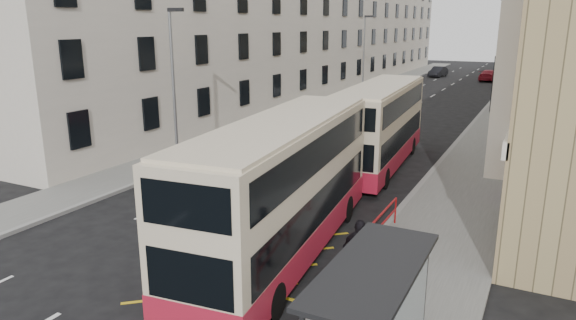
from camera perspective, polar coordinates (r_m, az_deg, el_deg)
The scene contains 19 objects.
ground at distance 15.86m, azimuth -21.47°, elevation -14.06°, with size 200.00×200.00×0.00m, color black.
pavement_right at distance 39.67m, azimuth 22.42°, elevation 3.18°, with size 4.00×120.00×0.15m, color #60605C.
pavement_left at distance 43.61m, azimuth 1.70°, elevation 5.29°, with size 3.00×120.00×0.15m, color #60605C.
kerb_right at distance 39.87m, azimuth 19.56°, elevation 3.50°, with size 0.25×120.00×0.15m, color gray.
kerb_left at distance 43.00m, azimuth 3.52°, elevation 5.13°, with size 0.25×120.00×0.15m, color gray.
road_markings at distance 55.46m, azimuth 15.57°, elevation 6.77°, with size 10.00×110.00×0.01m, color silver, non-canonical shape.
terrace_left at distance 59.56m, azimuth 3.01°, elevation 14.11°, with size 9.18×79.00×13.25m.
bus_shelter at distance 10.31m, azimuth 9.45°, elevation -16.09°, with size 1.65×4.25×2.70m.
guard_railing at distance 16.68m, azimuth 8.87°, elevation -8.38°, with size 0.06×6.56×1.01m.
street_lamp_near at distance 27.19m, azimuth -12.57°, elevation 8.76°, with size 0.93×0.18×8.00m.
street_lamp_far at distance 53.78m, azimuth 8.48°, elevation 11.87°, with size 0.93×0.18×8.00m.
double_decker_front at distance 16.39m, azimuth -0.52°, elevation -3.19°, with size 3.78×11.59×4.54m.
double_decker_rear at distance 27.18m, azimuth 10.17°, elevation 3.75°, with size 3.27×11.14×4.39m.
pedestrian_mid at distance 12.10m, azimuth 8.73°, elevation -16.77°, with size 0.92×0.71×1.88m, color black.
pedestrian_far at distance 14.98m, azimuth 7.93°, elevation -10.08°, with size 1.13×0.47×1.93m, color black.
white_van at distance 50.75m, azimuth 9.45°, elevation 7.18°, with size 2.32×5.04×1.40m, color silver.
car_silver at distance 63.46m, azimuth 12.36°, elevation 8.57°, with size 1.63×4.05×1.38m, color #A1A4A8.
car_dark at distance 76.83m, azimuth 16.35°, elevation 9.40°, with size 1.52×4.35×1.43m, color black.
car_red at distance 73.44m, azimuth 21.52°, elevation 8.74°, with size 2.05×5.03×1.46m, color maroon.
Camera 1 is at (10.84, -8.88, 7.43)m, focal length 32.00 mm.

